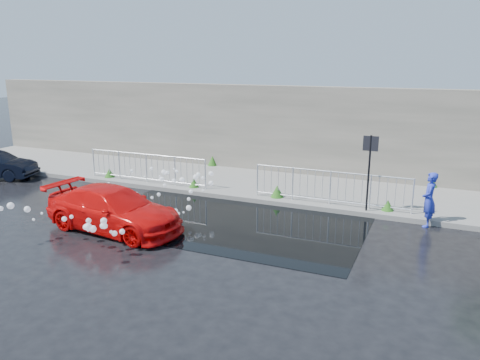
# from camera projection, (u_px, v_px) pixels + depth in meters

# --- Properties ---
(ground) EXTENTS (90.00, 90.00, 0.00)m
(ground) POSITION_uv_depth(u_px,v_px,m) (198.00, 229.00, 13.31)
(ground) COLOR black
(ground) RESTS_ON ground
(pavement) EXTENTS (30.00, 4.00, 0.15)m
(pavement) POSITION_uv_depth(u_px,v_px,m) (261.00, 184.00, 17.73)
(pavement) COLOR slate
(pavement) RESTS_ON ground
(curb) EXTENTS (30.00, 0.25, 0.16)m
(curb) POSITION_uv_depth(u_px,v_px,m) (240.00, 198.00, 15.95)
(curb) COLOR slate
(curb) RESTS_ON ground
(retaining_wall) EXTENTS (30.00, 0.60, 3.50)m
(retaining_wall) POSITION_uv_depth(u_px,v_px,m) (280.00, 129.00, 19.23)
(retaining_wall) COLOR #5B574D
(retaining_wall) RESTS_ON pavement
(puddle) EXTENTS (8.00, 5.00, 0.01)m
(puddle) POSITION_uv_depth(u_px,v_px,m) (229.00, 220.00, 14.00)
(puddle) COLOR black
(puddle) RESTS_ON ground
(sign_post) EXTENTS (0.45, 0.06, 2.50)m
(sign_post) POSITION_uv_depth(u_px,v_px,m) (370.00, 161.00, 14.01)
(sign_post) COLOR black
(sign_post) RESTS_ON ground
(railing_left) EXTENTS (5.05, 0.05, 1.10)m
(railing_left) POSITION_uv_depth(u_px,v_px,m) (146.00, 167.00, 17.64)
(railing_left) COLOR silver
(railing_left) RESTS_ON pavement
(railing_right) EXTENTS (5.05, 0.05, 1.10)m
(railing_right) POSITION_uv_depth(u_px,v_px,m) (330.00, 186.00, 14.95)
(railing_right) COLOR silver
(railing_right) RESTS_ON pavement
(weeds) EXTENTS (12.17, 3.93, 0.43)m
(weeds) POSITION_uv_depth(u_px,v_px,m) (249.00, 180.00, 17.38)
(weeds) COLOR #164713
(weeds) RESTS_ON pavement
(water_spray) EXTENTS (3.62, 5.51, 0.97)m
(water_spray) POSITION_uv_depth(u_px,v_px,m) (137.00, 198.00, 13.60)
(water_spray) COLOR white
(water_spray) RESTS_ON ground
(red_car) EXTENTS (4.32, 2.07, 1.21)m
(red_car) POSITION_uv_depth(u_px,v_px,m) (114.00, 209.00, 13.07)
(red_car) COLOR red
(red_car) RESTS_ON ground
(person) EXTENTS (0.38, 0.58, 1.59)m
(person) POSITION_uv_depth(u_px,v_px,m) (429.00, 200.00, 13.32)
(person) COLOR #2432B7
(person) RESTS_ON ground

